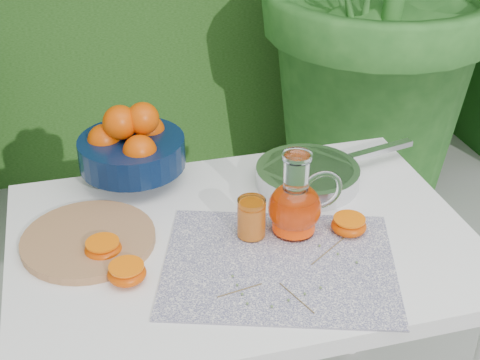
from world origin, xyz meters
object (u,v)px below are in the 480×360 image
object	(u,v)px
white_table	(242,265)
juice_pitcher	(296,205)
cutting_board	(89,240)
fruit_bowl	(131,146)
saute_pan	(309,174)

from	to	relation	value
white_table	juice_pitcher	distance (m)	0.19
cutting_board	fruit_bowl	distance (m)	0.29
white_table	cutting_board	size ratio (longest dim) A/B	3.50
white_table	cutting_board	distance (m)	0.34
white_table	juice_pitcher	world-z (taller)	juice_pitcher
white_table	cutting_board	bearing A→B (deg)	169.93
juice_pitcher	saute_pan	world-z (taller)	juice_pitcher
cutting_board	white_table	bearing A→B (deg)	-10.07
cutting_board	juice_pitcher	world-z (taller)	juice_pitcher
white_table	fruit_bowl	size ratio (longest dim) A/B	3.25
saute_pan	fruit_bowl	bearing A→B (deg)	161.94
white_table	fruit_bowl	xyz separation A→B (m)	(-0.20, 0.30, 0.18)
cutting_board	saute_pan	distance (m)	0.55
juice_pitcher	fruit_bowl	bearing A→B (deg)	134.25
cutting_board	saute_pan	world-z (taller)	saute_pan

